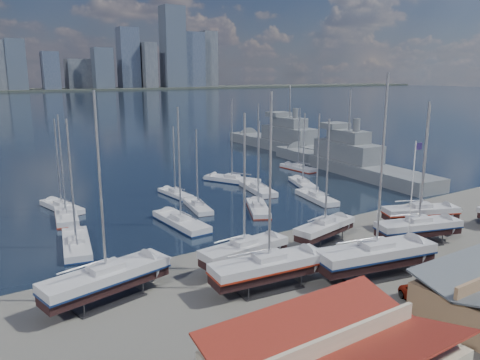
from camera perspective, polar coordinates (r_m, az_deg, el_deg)
ground at (r=53.22m, az=13.18°, el=-8.85°), size 1400.00×1400.00×0.00m
sailboat_cradle_0 at (r=42.62m, az=-15.97°, el=-11.44°), size 11.70×5.43×18.09m
sailboat_cradle_1 at (r=43.40m, az=3.54°, el=-10.50°), size 11.43×4.28×17.89m
sailboat_cradle_2 at (r=47.48m, az=0.52°, el=-8.52°), size 9.83×3.52×15.75m
sailboat_cradle_3 at (r=47.60m, az=16.23°, el=-8.75°), size 12.62×5.71×19.42m
sailboat_cradle_4 at (r=55.20m, az=10.31°, el=-5.71°), size 9.14×4.24×14.52m
sailboat_cradle_5 at (r=57.98m, az=20.91°, el=-5.37°), size 10.56×5.71×16.41m
sailboat_cradle_6 at (r=64.37m, az=21.16°, el=-3.66°), size 9.98×6.31×15.70m
sailboat_moored_0 at (r=56.67m, az=-19.30°, el=-7.56°), size 4.89×10.65×15.38m
sailboat_moored_1 at (r=68.58m, az=-20.43°, el=-4.14°), size 4.46×10.25×14.82m
sailboat_moored_2 at (r=72.92m, az=-20.90°, el=-3.18°), size 4.54×9.53×13.87m
sailboat_moored_3 at (r=61.74m, az=-7.21°, el=-5.25°), size 3.53×10.90×16.09m
sailboat_moored_4 at (r=68.73m, az=-5.18°, el=-3.31°), size 3.77×8.40×12.26m
sailboat_moored_5 at (r=76.54m, az=-7.90°, el=-1.73°), size 2.88×8.06×11.82m
sailboat_moored_6 at (r=67.56m, az=2.24°, el=-3.57°), size 6.48×9.24×13.60m
sailboat_moored_7 at (r=78.59m, az=2.17°, el=-1.22°), size 4.93×10.55×15.37m
sailboat_moored_8 at (r=85.34m, az=-0.99°, el=-0.10°), size 7.45×10.77×15.82m
sailboat_moored_9 at (r=74.19m, az=9.29°, el=-2.23°), size 4.52×9.72×14.17m
sailboat_moored_10 at (r=83.28m, az=7.65°, el=-0.54°), size 5.52×9.26×13.38m
sailboat_moored_11 at (r=97.24m, az=7.11°, el=1.40°), size 3.01×9.02×13.29m
naval_ship_east at (r=97.31m, az=12.89°, el=1.99°), size 11.75×44.36×17.95m
naval_ship_west at (r=121.28m, az=5.96°, el=4.33°), size 8.69×47.17×18.23m
car_a at (r=39.45m, az=13.29°, el=-15.57°), size 3.04×4.98×1.58m
car_b at (r=40.56m, az=10.66°, el=-14.71°), size 4.62×2.29×1.46m
car_c at (r=43.81m, az=21.61°, el=-13.32°), size 3.75×5.44×1.38m
flagpole at (r=53.70m, az=20.30°, el=-1.05°), size 1.10×0.12×12.46m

